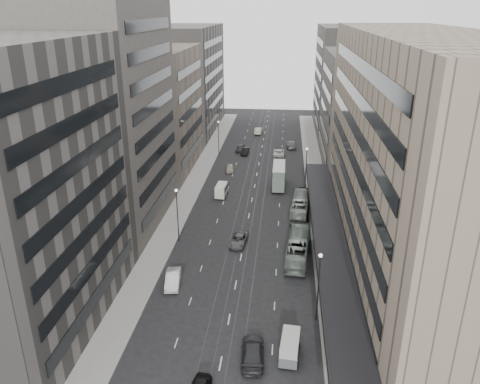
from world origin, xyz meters
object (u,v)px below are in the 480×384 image
at_px(bus_far, 300,205).
at_px(vw_microbus, 290,346).
at_px(bus_near, 298,247).
at_px(double_decker, 279,175).
at_px(panel_van, 221,190).
at_px(sedan_2, 238,240).
at_px(sedan_1, 173,279).

distance_m(bus_far, vw_microbus, 35.06).
height_order(bus_near, double_decker, double_decker).
xyz_separation_m(panel_van, sedan_2, (4.97, -18.09, -0.66)).
distance_m(double_decker, sedan_2, 24.74).
xyz_separation_m(vw_microbus, sedan_1, (-14.55, 11.71, -0.45)).
xyz_separation_m(bus_far, panel_van, (-14.20, 6.27, -0.19)).
bearing_deg(bus_near, panel_van, -52.14).
bearing_deg(sedan_2, sedan_1, -115.32).
xyz_separation_m(double_decker, vw_microbus, (2.09, -47.27, -1.14)).
distance_m(bus_far, double_decker, 12.89).
relative_size(sedan_1, sedan_2, 1.01).
bearing_deg(sedan_1, sedan_2, 50.30).
xyz_separation_m(bus_near, bus_far, (0.63, 14.89, -0.07)).
distance_m(bus_far, sedan_1, 28.46).
bearing_deg(sedan_1, panel_van, 77.93).
bearing_deg(bus_near, bus_far, -87.24).
relative_size(double_decker, sedan_2, 1.66).
relative_size(panel_van, sedan_2, 0.80).
relative_size(bus_near, sedan_1, 2.33).
xyz_separation_m(bus_near, sedan_1, (-15.69, -8.42, -0.79)).
relative_size(bus_far, panel_van, 2.79).
bearing_deg(double_decker, vw_microbus, -87.53).
relative_size(bus_far, vw_microbus, 2.53).
xyz_separation_m(double_decker, sedan_1, (-12.46, -35.57, -1.59)).
xyz_separation_m(double_decker, panel_van, (-10.34, -6.00, -1.06)).
bearing_deg(double_decker, sedan_1, -109.37).
xyz_separation_m(bus_far, double_decker, (-3.86, 12.26, 0.87)).
xyz_separation_m(bus_near, vw_microbus, (-1.14, -20.12, -0.34)).
bearing_deg(sedan_1, vw_microbus, -46.77).
bearing_deg(double_decker, panel_van, -149.94).
xyz_separation_m(bus_far, vw_microbus, (-1.77, -35.01, -0.27)).
height_order(bus_near, sedan_1, bus_near).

